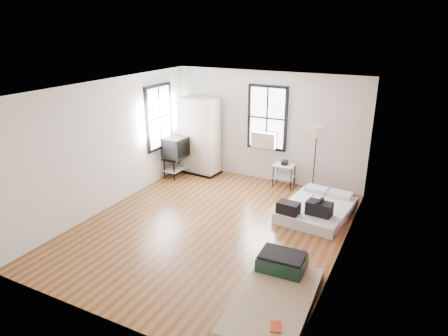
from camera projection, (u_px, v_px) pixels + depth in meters
The scene contains 8 objects.
ground at pixel (211, 227), 8.06m from camera, with size 6.00×6.00×0.00m, color #583217.
room_shell at pixel (230, 142), 7.67m from camera, with size 5.02×6.02×2.80m.
mattress_main at pixel (316, 209), 8.52m from camera, with size 1.45×1.86×0.56m.
mattress_bare at pixel (276, 291), 5.93m from camera, with size 1.13×2.04×0.43m.
wardrobe at pixel (200, 136), 10.69m from camera, with size 1.09×0.69×2.06m.
side_table at pixel (284, 169), 9.93m from camera, with size 0.54×0.44×0.68m.
floor_lamp at pixel (317, 136), 9.23m from camera, with size 0.36×0.36×1.66m.
tv_stand at pixel (176, 148), 10.52m from camera, with size 0.57×0.79×1.07m.
Camera 1 is at (3.47, -6.28, 3.88)m, focal length 32.00 mm.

